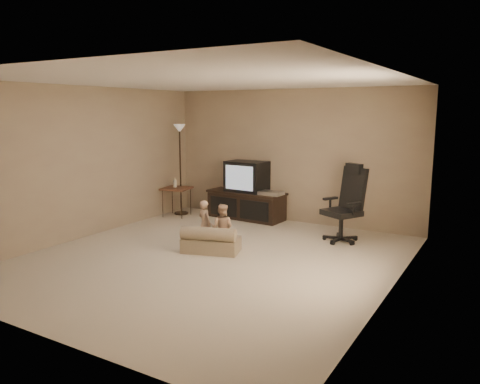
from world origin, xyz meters
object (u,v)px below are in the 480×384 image
Objects in this scene: office_chair at (345,214)px; floor_lamp at (180,149)px; toddler_right at (222,228)px; toddler_left at (205,224)px; side_table at (176,189)px; child_sofa at (210,242)px; tv_stand at (247,195)px.

floor_lamp reaches higher than office_chair.
office_chair is at bearing -146.64° from toddler_right.
toddler_left is 1.00× the size of toddler_right.
side_table is 0.80m from floor_lamp.
toddler_right is (0.13, 0.12, 0.20)m from child_sofa.
office_chair reaches higher than toddler_right.
office_chair is at bearing 29.54° from child_sofa.
toddler_right is at bearing 24.20° from child_sofa.
tv_stand is 2.26m from toddler_right.
child_sofa is (1.97, -1.71, -0.39)m from side_table.
child_sofa is (0.65, -2.24, -0.30)m from tv_stand.
floor_lamp is 2.50× the size of toddler_left.
side_table is 1.06× the size of toddler_right.
side_table is at bearing -21.44° from toddler_left.
tv_stand reaches higher than toddler_left.
tv_stand is 2.06× the size of side_table.
tv_stand is 1.65m from floor_lamp.
tv_stand is at bearing -83.73° from toddler_right.
floor_lamp is 1.96× the size of child_sofa.
office_chair reaches higher than toddler_left.
tv_stand reaches higher than child_sofa.
child_sofa is 0.39m from toddler_left.
tv_stand is at bearing 13.73° from floor_lamp.
child_sofa is 1.27× the size of toddler_right.
floor_lamp is at bearing -24.26° from toddler_left.
side_table is 0.43× the size of floor_lamp.
toddler_right is at bearing -66.06° from tv_stand.
side_table is at bearing -79.33° from floor_lamp.
tv_stand reaches higher than toddler_right.
office_chair is 3.66m from floor_lamp.
side_table reaches higher than toddler_right.
toddler_left is 0.40m from toddler_right.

